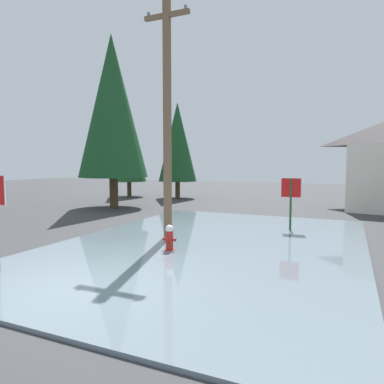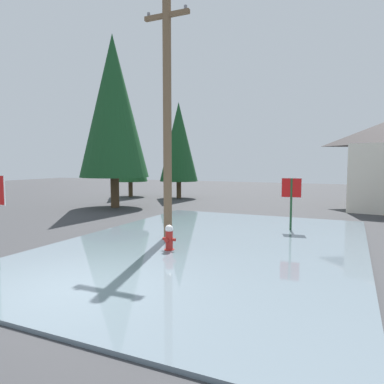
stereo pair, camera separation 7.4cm
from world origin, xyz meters
The scene contains 9 objects.
ground_plane centered at (0.00, 0.00, -0.05)m, with size 80.00×80.00×0.10m, color #38383A.
flood_puddle centered at (1.09, 4.70, 0.04)m, with size 8.92×12.85×0.08m, color slate.
lane_stop_bar centered at (0.16, -1.32, 0.00)m, with size 4.01×0.30×0.01m, color silver.
fire_hydrant centered at (0.30, 3.42, 0.40)m, with size 0.41×0.35×0.81m.
utility_pole centered at (-0.57, 4.95, 4.13)m, with size 1.60×0.28×7.91m.
stop_sign_far centered at (3.00, 7.97, 1.44)m, with size 0.74×0.10×2.03m.
pine_tree_tall_left centered at (-10.30, 17.00, 3.78)m, with size 2.57×2.57×6.43m.
pine_tree_mid_left centered at (-7.41, 11.18, 5.74)m, with size 3.90×3.90×9.76m.
pine_tree_short_left centered at (-6.41, 17.43, 4.05)m, with size 2.75×2.75×6.89m.
Camera 1 is at (4.98, -5.44, 2.60)m, focal length 33.03 mm.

